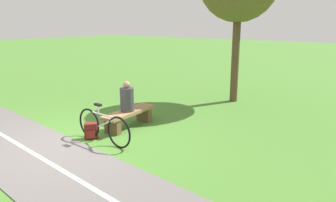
# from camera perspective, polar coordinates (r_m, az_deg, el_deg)

# --- Properties ---
(ground_plane) EXTENTS (80.00, 80.00, 0.00)m
(ground_plane) POSITION_cam_1_polar(r_m,az_deg,el_deg) (7.88, -16.67, -7.06)
(ground_plane) COLOR #477A2D
(bench) EXTENTS (1.73, 0.59, 0.45)m
(bench) POSITION_cam_1_polar(r_m,az_deg,el_deg) (8.64, -6.79, -2.54)
(bench) COLOR #937047
(bench) RESTS_ON ground_plane
(person_seated) EXTENTS (0.38, 0.38, 0.79)m
(person_seated) POSITION_cam_1_polar(r_m,az_deg,el_deg) (8.47, -7.16, 0.44)
(person_seated) COLOR #38383D
(person_seated) RESTS_ON bench
(bicycle) EXTENTS (0.10, 1.76, 0.90)m
(bicycle) POSITION_cam_1_polar(r_m,az_deg,el_deg) (7.61, -11.21, -4.44)
(bicycle) COLOR black
(bicycle) RESTS_ON ground_plane
(backpack) EXTENTS (0.35, 0.35, 0.38)m
(backpack) POSITION_cam_1_polar(r_m,az_deg,el_deg) (8.00, -13.29, -5.11)
(backpack) COLOR maroon
(backpack) RESTS_ON ground_plane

